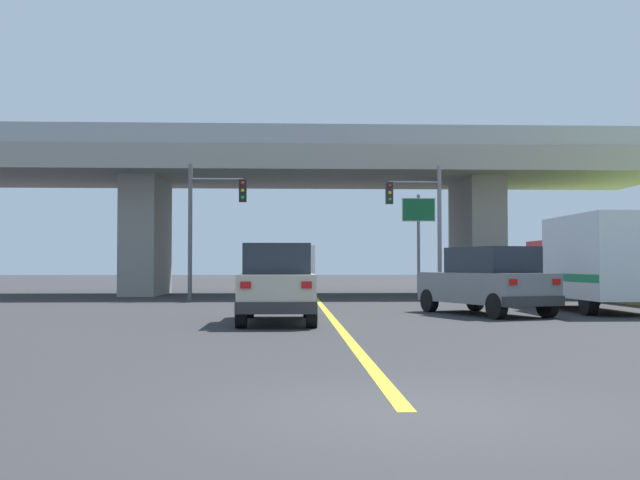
# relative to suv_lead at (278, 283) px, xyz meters

# --- Properties ---
(ground) EXTENTS (160.00, 160.00, 0.00)m
(ground) POSITION_rel_suv_lead_xyz_m (1.49, 19.16, -1.01)
(ground) COLOR #2B2B2D
(overpass_bridge) EXTENTS (35.43, 9.19, 7.87)m
(overpass_bridge) POSITION_rel_suv_lead_xyz_m (1.49, 19.16, 4.63)
(overpass_bridge) COLOR gray
(overpass_bridge) RESTS_ON ground
(lane_divider_stripe) EXTENTS (0.20, 28.29, 0.01)m
(lane_divider_stripe) POSITION_rel_suv_lead_xyz_m (1.49, 1.87, -1.01)
(lane_divider_stripe) COLOR yellow
(lane_divider_stripe) RESTS_ON ground
(suv_lead) EXTENTS (1.92, 4.82, 2.02)m
(suv_lead) POSITION_rel_suv_lead_xyz_m (0.00, 0.00, 0.00)
(suv_lead) COLOR #B7B29E
(suv_lead) RESTS_ON ground
(suv_crossing) EXTENTS (3.45, 5.14, 2.02)m
(suv_crossing) POSITION_rel_suv_lead_xyz_m (6.21, 2.87, 0.00)
(suv_crossing) COLOR slate
(suv_crossing) RESTS_ON ground
(box_truck) EXTENTS (2.33, 6.92, 3.04)m
(box_truck) POSITION_rel_suv_lead_xyz_m (10.15, 4.49, 0.59)
(box_truck) COLOR red
(box_truck) RESTS_ON ground
(traffic_signal_nearside) EXTENTS (2.46, 0.36, 5.87)m
(traffic_signal_nearside) POSITION_rel_suv_lead_xyz_m (6.14, 13.67, 2.65)
(traffic_signal_nearside) COLOR slate
(traffic_signal_nearside) RESTS_ON ground
(traffic_signal_farside) EXTENTS (2.48, 0.36, 5.80)m
(traffic_signal_farside) POSITION_rel_suv_lead_xyz_m (-3.15, 13.07, 2.64)
(traffic_signal_farside) COLOR #56595E
(traffic_signal_farside) RESTS_ON ground
(highway_sign) EXTENTS (1.56, 0.17, 4.77)m
(highway_sign) POSITION_rel_suv_lead_xyz_m (6.32, 15.72, 2.50)
(highway_sign) COLOR slate
(highway_sign) RESTS_ON ground
(semi_truck_distant) EXTENTS (2.33, 6.51, 3.08)m
(semi_truck_distant) POSITION_rel_suv_lead_xyz_m (1.20, 44.56, 0.60)
(semi_truck_distant) COLOR navy
(semi_truck_distant) RESTS_ON ground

